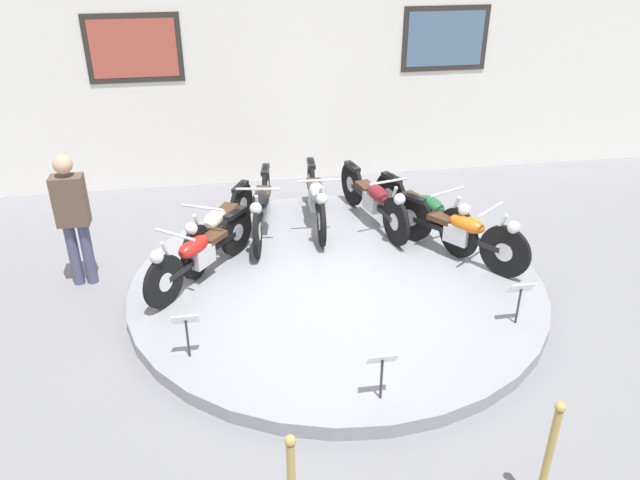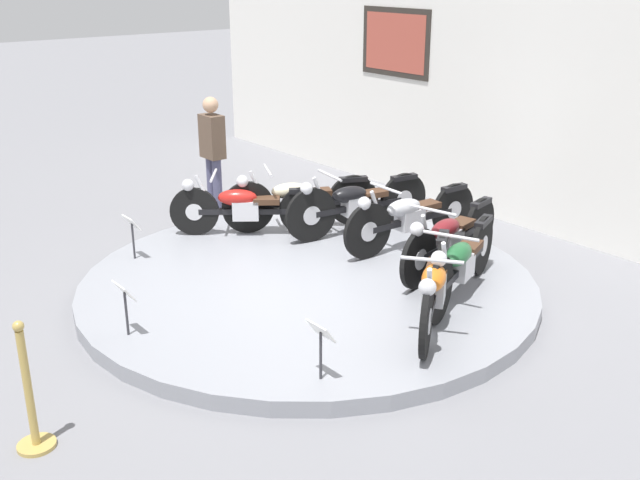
{
  "view_description": "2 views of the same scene",
  "coord_description": "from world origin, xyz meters",
  "px_view_note": "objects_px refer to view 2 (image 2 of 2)",
  "views": [
    {
      "loc": [
        -1.24,
        -6.21,
        4.03
      ],
      "look_at": [
        -0.18,
        0.13,
        0.62
      ],
      "focal_mm": 35.0,
      "sensor_mm": 36.0,
      "label": 1
    },
    {
      "loc": [
        5.84,
        -4.54,
        3.33
      ],
      "look_at": [
        0.18,
        0.02,
        0.64
      ],
      "focal_mm": 42.0,
      "sensor_mm": 36.0,
      "label": 2
    }
  ],
  "objects_px": {
    "motorcycle_red": "(245,206)",
    "motorcycle_orange": "(434,285)",
    "stanchion_post_right_of_entry": "(31,406)",
    "visitor_standing": "(213,149)",
    "info_placard_front_left": "(132,228)",
    "info_placard_front_centre": "(125,298)",
    "motorcycle_black": "(356,202)",
    "motorcycle_silver": "(410,215)",
    "motorcycle_maroon": "(449,236)",
    "info_placard_front_right": "(321,338)",
    "motorcycle_cream": "(298,199)",
    "motorcycle_green": "(461,262)"
  },
  "relations": [
    {
      "from": "motorcycle_red",
      "to": "motorcycle_orange",
      "type": "xyz_separation_m",
      "value": [
        3.15,
        0.0,
        0.02
      ]
    },
    {
      "from": "motorcycle_orange",
      "to": "stanchion_post_right_of_entry",
      "type": "bearing_deg",
      "value": -100.19
    },
    {
      "from": "motorcycle_orange",
      "to": "visitor_standing",
      "type": "relative_size",
      "value": 0.99
    },
    {
      "from": "info_placard_front_left",
      "to": "info_placard_front_centre",
      "type": "xyz_separation_m",
      "value": [
        1.7,
        -0.88,
        0.0
      ]
    },
    {
      "from": "motorcycle_black",
      "to": "motorcycle_silver",
      "type": "distance_m",
      "value": 0.78
    },
    {
      "from": "motorcycle_maroon",
      "to": "stanchion_post_right_of_entry",
      "type": "bearing_deg",
      "value": -87.86
    },
    {
      "from": "info_placard_front_right",
      "to": "motorcycle_black",
      "type": "bearing_deg",
      "value": 134.06
    },
    {
      "from": "motorcycle_cream",
      "to": "motorcycle_silver",
      "type": "bearing_deg",
      "value": 25.17
    },
    {
      "from": "stanchion_post_right_of_entry",
      "to": "motorcycle_cream",
      "type": "bearing_deg",
      "value": 118.83
    },
    {
      "from": "info_placard_front_left",
      "to": "info_placard_front_right",
      "type": "distance_m",
      "value": 3.4
    },
    {
      "from": "motorcycle_orange",
      "to": "visitor_standing",
      "type": "distance_m",
      "value": 4.6
    },
    {
      "from": "motorcycle_cream",
      "to": "motorcycle_black",
      "type": "height_order",
      "value": "motorcycle_black"
    },
    {
      "from": "motorcycle_silver",
      "to": "motorcycle_green",
      "type": "distance_m",
      "value": 1.49
    },
    {
      "from": "info_placard_front_left",
      "to": "visitor_standing",
      "type": "distance_m",
      "value": 2.3
    },
    {
      "from": "motorcycle_black",
      "to": "motorcycle_green",
      "type": "relative_size",
      "value": 1.08
    },
    {
      "from": "motorcycle_orange",
      "to": "info_placard_front_right",
      "type": "height_order",
      "value": "motorcycle_orange"
    },
    {
      "from": "motorcycle_orange",
      "to": "motorcycle_green",
      "type": "bearing_deg",
      "value": 110.1
    },
    {
      "from": "motorcycle_black",
      "to": "motorcycle_orange",
      "type": "distance_m",
      "value": 2.59
    },
    {
      "from": "motorcycle_red",
      "to": "motorcycle_green",
      "type": "bearing_deg",
      "value": 12.32
    },
    {
      "from": "motorcycle_red",
      "to": "info_placard_front_left",
      "type": "xyz_separation_m",
      "value": [
        -0.12,
        -1.45,
        -0.0
      ]
    },
    {
      "from": "motorcycle_maroon",
      "to": "info_placard_front_centre",
      "type": "bearing_deg",
      "value": -102.65
    },
    {
      "from": "motorcycle_cream",
      "to": "info_placard_front_right",
      "type": "distance_m",
      "value": 3.69
    },
    {
      "from": "motorcycle_green",
      "to": "stanchion_post_right_of_entry",
      "type": "height_order",
      "value": "stanchion_post_right_of_entry"
    },
    {
      "from": "motorcycle_orange",
      "to": "motorcycle_black",
      "type": "bearing_deg",
      "value": 154.85
    },
    {
      "from": "motorcycle_silver",
      "to": "info_placard_front_right",
      "type": "distance_m",
      "value": 3.21
    },
    {
      "from": "motorcycle_silver",
      "to": "motorcycle_orange",
      "type": "relative_size",
      "value": 1.23
    },
    {
      "from": "motorcycle_green",
      "to": "motorcycle_orange",
      "type": "xyz_separation_m",
      "value": [
        0.23,
        -0.64,
        0.0
      ]
    },
    {
      "from": "info_placard_front_centre",
      "to": "visitor_standing",
      "type": "xyz_separation_m",
      "value": [
        -2.99,
        2.74,
        0.4
      ]
    },
    {
      "from": "info_placard_front_centre",
      "to": "visitor_standing",
      "type": "height_order",
      "value": "visitor_standing"
    },
    {
      "from": "motorcycle_green",
      "to": "info_placard_front_centre",
      "type": "distance_m",
      "value": 3.26
    },
    {
      "from": "motorcycle_red",
      "to": "motorcycle_maroon",
      "type": "bearing_deg",
      "value": 25.12
    },
    {
      "from": "motorcycle_red",
      "to": "motorcycle_green",
      "type": "relative_size",
      "value": 0.85
    },
    {
      "from": "motorcycle_silver",
      "to": "info_placard_front_left",
      "type": "distance_m",
      "value": 3.2
    },
    {
      "from": "motorcycle_maroon",
      "to": "stanchion_post_right_of_entry",
      "type": "xyz_separation_m",
      "value": [
        0.17,
        -4.61,
        -0.2
      ]
    },
    {
      "from": "info_placard_front_left",
      "to": "info_placard_front_right",
      "type": "relative_size",
      "value": 1.0
    },
    {
      "from": "motorcycle_orange",
      "to": "motorcycle_red",
      "type": "bearing_deg",
      "value": -179.97
    },
    {
      "from": "motorcycle_cream",
      "to": "motorcycle_maroon",
      "type": "distance_m",
      "value": 2.16
    },
    {
      "from": "info_placard_front_left",
      "to": "info_placard_front_centre",
      "type": "bearing_deg",
      "value": -27.42
    },
    {
      "from": "motorcycle_black",
      "to": "info_placard_front_left",
      "type": "relative_size",
      "value": 3.91
    },
    {
      "from": "info_placard_front_left",
      "to": "info_placard_front_right",
      "type": "bearing_deg",
      "value": 0.0
    },
    {
      "from": "motorcycle_black",
      "to": "motorcycle_orange",
      "type": "bearing_deg",
      "value": -25.15
    },
    {
      "from": "motorcycle_green",
      "to": "visitor_standing",
      "type": "relative_size",
      "value": 1.13
    },
    {
      "from": "motorcycle_orange",
      "to": "motorcycle_cream",
      "type": "bearing_deg",
      "value": 167.68
    },
    {
      "from": "motorcycle_green",
      "to": "visitor_standing",
      "type": "xyz_separation_m",
      "value": [
        -4.33,
        -0.23,
        0.38
      ]
    },
    {
      "from": "visitor_standing",
      "to": "motorcycle_green",
      "type": "bearing_deg",
      "value": 3.02
    },
    {
      "from": "motorcycle_silver",
      "to": "motorcycle_green",
      "type": "bearing_deg",
      "value": -25.19
    },
    {
      "from": "motorcycle_cream",
      "to": "info_placard_front_centre",
      "type": "distance_m",
      "value": 3.26
    },
    {
      "from": "info_placard_front_left",
      "to": "visitor_standing",
      "type": "height_order",
      "value": "visitor_standing"
    },
    {
      "from": "motorcycle_black",
      "to": "info_placard_front_centre",
      "type": "xyz_separation_m",
      "value": [
        0.77,
        -3.43,
        -0.03
      ]
    },
    {
      "from": "motorcycle_black",
      "to": "info_placard_front_left",
      "type": "distance_m",
      "value": 2.71
    }
  ]
}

